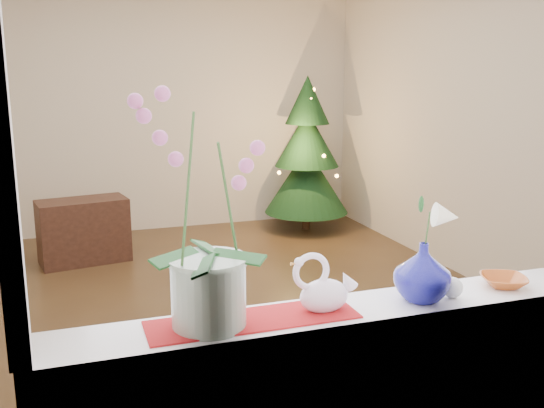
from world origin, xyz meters
The scene contains 15 objects.
ground centered at (0.00, 0.00, 0.00)m, with size 5.00×5.00×0.00m, color #3B2718.
wall_back centered at (0.00, 2.50, 1.35)m, with size 4.50×0.10×2.70m, color beige.
wall_front centered at (0.00, -2.50, 1.35)m, with size 4.50×0.10×2.70m, color beige.
wall_right centered at (2.25, 0.00, 1.35)m, with size 0.10×5.00×2.70m, color beige.
windowsill centered at (0.00, -2.37, 0.90)m, with size 2.20×0.26×0.04m, color white.
window_frame centered at (0.00, -2.47, 1.70)m, with size 2.22×0.06×1.60m, color white, non-canonical shape.
runner centered at (-0.38, -2.37, 0.92)m, with size 0.70×0.20×0.01m, color maroon.
orchid_pot centered at (-0.53, -2.37, 1.30)m, with size 0.26×0.26×0.76m, color beige, non-canonical shape.
swan centered at (-0.13, -2.37, 1.02)m, with size 0.23×0.11×0.20m, color white, non-canonical shape.
blue_vase centered at (0.24, -2.39, 1.04)m, with size 0.23×0.23×0.24m, color #0B0B5E.
lily centered at (0.24, -2.39, 1.25)m, with size 0.13×0.08×0.18m, color white, non-canonical shape.
paperweight centered at (0.36, -2.40, 0.96)m, with size 0.08×0.08×0.08m, color silver.
amber_dish centered at (0.61, -2.37, 0.94)m, with size 0.14×0.14×0.04m, color #A54A19.
xmas_tree centered at (1.56, 1.95, 0.84)m, with size 0.92×0.92×1.68m, color black, non-canonical shape.
side_table centered at (-0.82, 1.49, 0.29)m, with size 0.78×0.39×0.59m, color black.
Camera 1 is at (-0.92, -4.15, 1.72)m, focal length 40.00 mm.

